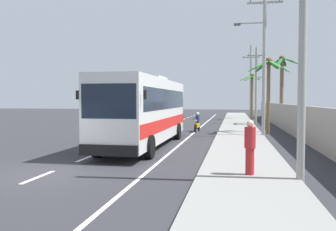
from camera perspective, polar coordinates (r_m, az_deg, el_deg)
ground_plane at (r=13.03m, az=-19.07°, el=-8.92°), size 160.00×160.00×0.00m
sidewalk_kerb at (r=21.23m, az=11.77°, el=-4.21°), size 3.20×90.00×0.14m
lane_markings at (r=26.55m, az=1.27°, el=-2.94°), size 3.50×71.98×0.01m
boundary_wall at (r=25.48m, az=20.18°, el=-0.87°), size 0.24×60.00×2.19m
coach_bus_foreground at (r=19.42m, az=-3.57°, el=1.05°), size 2.92×11.84×3.93m
coach_bus_far_lane at (r=43.16m, az=-0.54°, el=1.75°), size 3.00×11.39×3.70m
motorcycle_beside_bus at (r=28.33m, az=4.77°, el=-1.31°), size 0.56×1.96×1.56m
pedestrian_near_kerb at (r=11.66m, az=13.18°, el=-4.84°), size 0.36×0.36×1.78m
utility_pole_nearest at (r=11.73m, az=21.14°, el=16.29°), size 2.03×0.24×10.45m
utility_pole_mid at (r=25.02m, az=15.24°, el=9.32°), size 3.24×0.24×10.42m
utility_pole_far at (r=38.45m, az=14.13°, el=5.01°), size 1.98×0.24×8.08m
utility_pole_distant at (r=52.04m, az=13.29°, el=5.65°), size 2.46×0.24×10.38m
palm_nearest at (r=27.28m, az=16.01°, el=6.11°), size 3.19×3.17×5.71m
palm_second at (r=46.51m, az=13.51°, el=4.61°), size 3.53×3.12×5.93m
palm_third at (r=35.90m, az=18.03°, el=5.77°), size 3.22×3.17×6.84m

